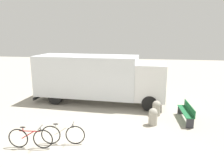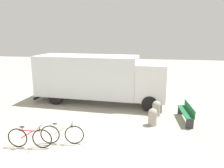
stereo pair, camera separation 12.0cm
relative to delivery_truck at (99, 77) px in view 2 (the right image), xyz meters
name	(u,v)px [view 2 (the right image)]	position (x,y,z in m)	size (l,w,h in m)	color
ground_plane	(91,150)	(1.02, -5.79, -1.61)	(60.00, 60.00, 0.00)	#A8A091
delivery_truck	(99,77)	(0.00, 0.00, 0.00)	(8.10, 2.73, 2.90)	silver
park_bench	(187,112)	(4.97, -2.31, -1.13)	(0.55, 1.96, 0.83)	#1E6638
bicycle_near	(30,138)	(-1.27, -6.00, -1.21)	(1.71, 0.44, 0.86)	black
bicycle_middle	(62,134)	(-0.19, -5.52, -1.21)	(1.70, 0.44, 0.86)	black
bollard_near_bench	(153,116)	(3.31, -3.09, -1.18)	(0.42, 0.42, 0.82)	#9E998C
bollard_far_bench	(156,108)	(3.52, -1.81, -1.19)	(0.44, 0.44, 0.80)	#9E998C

